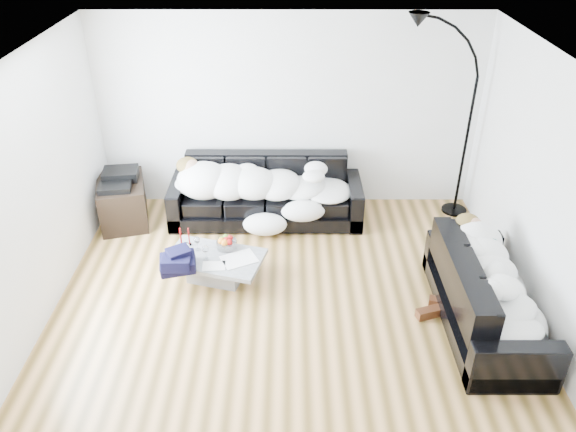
{
  "coord_description": "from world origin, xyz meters",
  "views": [
    {
      "loc": [
        0.01,
        -4.75,
        3.96
      ],
      "look_at": [
        0.0,
        0.3,
        0.9
      ],
      "focal_mm": 35.0,
      "sensor_mm": 36.0,
      "label": 1
    }
  ],
  "objects_px": {
    "sleeper_right": "(492,274)",
    "coffee_table": "(216,268)",
    "sofa_back": "(266,191)",
    "stereo": "(119,178)",
    "candle_right": "(189,237)",
    "wine_glass_c": "(206,253)",
    "shoes": "(436,308)",
    "wine_glass_a": "(197,243)",
    "candle_left": "(181,238)",
    "av_cabinet": "(123,202)",
    "floor_lamp": "(468,133)",
    "wine_glass_b": "(186,250)",
    "sleeper_back": "(266,178)",
    "sofa_right": "(488,292)",
    "fruit_bowl": "(227,242)"
  },
  "relations": [
    {
      "from": "sleeper_back",
      "to": "candle_left",
      "type": "xyz_separation_m",
      "value": [
        -0.92,
        -1.12,
        -0.19
      ]
    },
    {
      "from": "wine_glass_a",
      "to": "shoes",
      "type": "height_order",
      "value": "wine_glass_a"
    },
    {
      "from": "sofa_back",
      "to": "wine_glass_a",
      "type": "distance_m",
      "value": 1.42
    },
    {
      "from": "wine_glass_b",
      "to": "candle_left",
      "type": "bearing_deg",
      "value": 116.48
    },
    {
      "from": "fruit_bowl",
      "to": "sleeper_right",
      "type": "bearing_deg",
      "value": -18.47
    },
    {
      "from": "wine_glass_b",
      "to": "wine_glass_a",
      "type": "bearing_deg",
      "value": 54.71
    },
    {
      "from": "shoes",
      "to": "stereo",
      "type": "height_order",
      "value": "stereo"
    },
    {
      "from": "sofa_back",
      "to": "sleeper_right",
      "type": "distance_m",
      "value": 3.1
    },
    {
      "from": "sleeper_right",
      "to": "coffee_table",
      "type": "bearing_deg",
      "value": 75.58
    },
    {
      "from": "candle_right",
      "to": "stereo",
      "type": "distance_m",
      "value": 1.5
    },
    {
      "from": "sofa_back",
      "to": "sleeper_right",
      "type": "relative_size",
      "value": 1.51
    },
    {
      "from": "sofa_back",
      "to": "sleeper_back",
      "type": "xyz_separation_m",
      "value": [
        0.0,
        -0.05,
        0.22
      ]
    },
    {
      "from": "coffee_table",
      "to": "sleeper_back",
      "type": "bearing_deg",
      "value": 67.58
    },
    {
      "from": "wine_glass_a",
      "to": "stereo",
      "type": "xyz_separation_m",
      "value": [
        -1.15,
        1.14,
        0.25
      ]
    },
    {
      "from": "sofa_back",
      "to": "coffee_table",
      "type": "distance_m",
      "value": 1.46
    },
    {
      "from": "coffee_table",
      "to": "wine_glass_b",
      "type": "xyz_separation_m",
      "value": [
        -0.31,
        -0.01,
        0.25
      ]
    },
    {
      "from": "sleeper_back",
      "to": "wine_glass_b",
      "type": "distance_m",
      "value": 1.56
    },
    {
      "from": "sofa_right",
      "to": "floor_lamp",
      "type": "distance_m",
      "value": 2.41
    },
    {
      "from": "sleeper_back",
      "to": "shoes",
      "type": "bearing_deg",
      "value": -45.03
    },
    {
      "from": "wine_glass_b",
      "to": "candle_left",
      "type": "distance_m",
      "value": 0.2
    },
    {
      "from": "coffee_table",
      "to": "wine_glass_b",
      "type": "distance_m",
      "value": 0.4
    },
    {
      "from": "coffee_table",
      "to": "wine_glass_c",
      "type": "distance_m",
      "value": 0.26
    },
    {
      "from": "sleeper_back",
      "to": "wine_glass_a",
      "type": "relative_size",
      "value": 12.29
    },
    {
      "from": "sofa_right",
      "to": "wine_glass_a",
      "type": "distance_m",
      "value": 3.16
    },
    {
      "from": "sofa_right",
      "to": "sleeper_back",
      "type": "relative_size",
      "value": 0.92
    },
    {
      "from": "wine_glass_a",
      "to": "wine_glass_c",
      "type": "distance_m",
      "value": 0.22
    },
    {
      "from": "candle_left",
      "to": "candle_right",
      "type": "xyz_separation_m",
      "value": [
        0.08,
        0.06,
        -0.02
      ]
    },
    {
      "from": "wine_glass_c",
      "to": "stereo",
      "type": "xyz_separation_m",
      "value": [
        -1.27,
        1.32,
        0.25
      ]
    },
    {
      "from": "candle_left",
      "to": "stereo",
      "type": "bearing_deg",
      "value": 131.12
    },
    {
      "from": "fruit_bowl",
      "to": "wine_glass_c",
      "type": "bearing_deg",
      "value": -131.91
    },
    {
      "from": "sofa_right",
      "to": "wine_glass_a",
      "type": "bearing_deg",
      "value": 74.21
    },
    {
      "from": "stereo",
      "to": "candle_right",
      "type": "bearing_deg",
      "value": -53.24
    },
    {
      "from": "coffee_table",
      "to": "shoes",
      "type": "relative_size",
      "value": 2.18
    },
    {
      "from": "shoes",
      "to": "coffee_table",
      "type": "bearing_deg",
      "value": 159.72
    },
    {
      "from": "candle_left",
      "to": "stereo",
      "type": "relative_size",
      "value": 0.61
    },
    {
      "from": "candle_right",
      "to": "wine_glass_c",
      "type": "bearing_deg",
      "value": -50.92
    },
    {
      "from": "sleeper_right",
      "to": "coffee_table",
      "type": "distance_m",
      "value": 2.96
    },
    {
      "from": "sofa_right",
      "to": "fruit_bowl",
      "type": "height_order",
      "value": "sofa_right"
    },
    {
      "from": "sofa_back",
      "to": "stereo",
      "type": "distance_m",
      "value": 1.91
    },
    {
      "from": "shoes",
      "to": "stereo",
      "type": "bearing_deg",
      "value": 146.98
    },
    {
      "from": "sofa_back",
      "to": "av_cabinet",
      "type": "bearing_deg",
      "value": -177.98
    },
    {
      "from": "sofa_right",
      "to": "av_cabinet",
      "type": "distance_m",
      "value": 4.64
    },
    {
      "from": "wine_glass_c",
      "to": "wine_glass_b",
      "type": "bearing_deg",
      "value": 168.12
    },
    {
      "from": "sofa_back",
      "to": "stereo",
      "type": "relative_size",
      "value": 5.7
    },
    {
      "from": "av_cabinet",
      "to": "floor_lamp",
      "type": "bearing_deg",
      "value": -11.42
    },
    {
      "from": "wine_glass_b",
      "to": "wine_glass_c",
      "type": "bearing_deg",
      "value": -11.88
    },
    {
      "from": "av_cabinet",
      "to": "floor_lamp",
      "type": "xyz_separation_m",
      "value": [
        4.47,
        0.26,
        0.87
      ]
    },
    {
      "from": "wine_glass_b",
      "to": "coffee_table",
      "type": "bearing_deg",
      "value": 1.23
    },
    {
      "from": "shoes",
      "to": "floor_lamp",
      "type": "relative_size",
      "value": 0.21
    },
    {
      "from": "sofa_back",
      "to": "wine_glass_c",
      "type": "bearing_deg",
      "value": -113.94
    }
  ]
}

